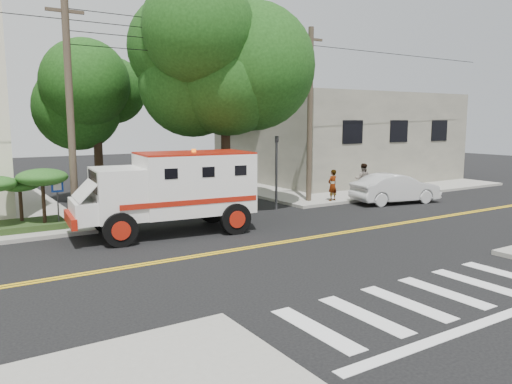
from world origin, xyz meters
TOP-DOWN VIEW (x-y plane):
  - ground at (0.00, 0.00)m, footprint 100.00×100.00m
  - sidewalk_ne at (13.50, 13.50)m, footprint 17.00×17.00m
  - building_right at (15.00, 14.00)m, footprint 14.00×12.00m
  - utility_pole_left at (-5.60, 6.00)m, footprint 0.28×0.28m
  - utility_pole_right at (6.30, 6.20)m, footprint 0.28×0.28m
  - tree_main at (1.94, 6.21)m, footprint 6.08×5.70m
  - tree_left at (-2.68, 11.79)m, footprint 4.48×4.20m
  - tree_right at (8.84, 15.77)m, footprint 4.80×4.50m
  - traffic_signal at (3.80, 5.60)m, footprint 0.15×0.18m
  - accessibility_sign at (-6.20, 6.17)m, footprint 0.45×0.10m
  - palm_planter at (-7.44, 6.62)m, footprint 3.52×2.63m
  - armored_truck at (-2.52, 3.50)m, footprint 7.08×3.34m
  - parked_sedan at (10.21, 3.80)m, footprint 4.97×2.52m
  - pedestrian_a at (7.33, 5.50)m, footprint 0.66×0.49m
  - pedestrian_b at (9.96, 5.97)m, footprint 1.11×1.10m

SIDE VIEW (x-z plane):
  - ground at x=0.00m, z-range 0.00..0.00m
  - sidewalk_ne at x=13.50m, z-range 0.00..0.15m
  - parked_sedan at x=10.21m, z-range 0.00..1.56m
  - pedestrian_a at x=7.33m, z-range 0.15..1.79m
  - pedestrian_b at x=9.96m, z-range 0.15..1.96m
  - accessibility_sign at x=-6.20m, z-range 0.35..2.38m
  - palm_planter at x=-7.44m, z-range 0.47..2.82m
  - armored_truck at x=-2.52m, z-range 0.22..3.34m
  - traffic_signal at x=3.80m, z-range 0.43..4.03m
  - building_right at x=15.00m, z-range 0.15..6.15m
  - utility_pole_left at x=-5.60m, z-range 0.00..9.00m
  - utility_pole_right at x=6.30m, z-range 0.00..9.00m
  - tree_left at x=-2.68m, z-range 1.88..9.58m
  - tree_right at x=8.84m, z-range 1.99..10.19m
  - tree_main at x=1.94m, z-range 2.27..12.12m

